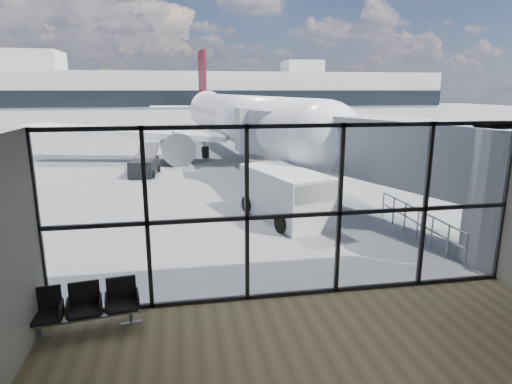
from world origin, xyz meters
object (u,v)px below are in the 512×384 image
object	(u,v)px
seating_row	(85,304)
service_van	(287,195)
belt_loader	(145,165)
airliner	(237,119)

from	to	relation	value
seating_row	service_van	world-z (taller)	service_van
seating_row	belt_loader	world-z (taller)	belt_loader
belt_loader	seating_row	bearing A→B (deg)	-82.87
seating_row	airliner	distance (m)	26.76
seating_row	belt_loader	size ratio (longest dim) A/B	0.58
service_van	belt_loader	xyz separation A→B (m)	(-6.51, 10.90, -0.44)
airliner	service_van	size ratio (longest dim) A/B	7.37
seating_row	airliner	world-z (taller)	airliner
airliner	belt_loader	distance (m)	10.47
seating_row	service_van	size ratio (longest dim) A/B	0.46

